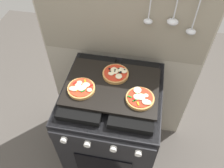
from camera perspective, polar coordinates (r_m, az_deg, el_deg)
The scene contains 7 objects.
ground_plane at distance 2.10m, azimuth 0.00°, elevation -16.86°, with size 4.00×4.00×0.00m, color #4C4742.
kitchen_backsplash at distance 1.65m, azimuth 2.25°, elevation 5.40°, with size 1.10×0.09×1.55m.
stove at distance 1.70m, azimuth -0.01°, elevation -10.65°, with size 0.60×0.64×0.90m.
baking_tray at distance 1.33m, azimuth 0.00°, elevation -0.51°, with size 0.54×0.38×0.02m, color black.
pizza_left at distance 1.30m, azimuth -7.67°, elevation -1.03°, with size 0.16×0.16×0.03m.
pizza_right at distance 1.26m, azimuth 7.03°, elevation -3.50°, with size 0.16×0.16×0.03m.
pizza_center at distance 1.37m, azimuth 0.98°, elevation 2.65°, with size 0.16×0.16×0.03m.
Camera 1 is at (0.16, -0.85, 1.92)m, focal length 36.78 mm.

